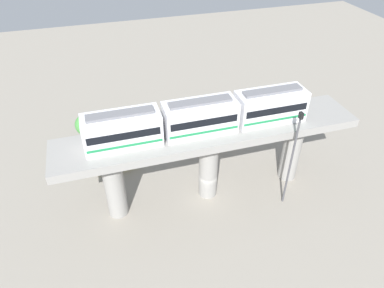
{
  "coord_description": "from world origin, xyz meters",
  "views": [
    {
      "loc": [
        25.28,
        -9.32,
        26.69
      ],
      "look_at": [
        -2.5,
        -0.97,
        4.9
      ],
      "focal_mm": 32.9,
      "sensor_mm": 36.0,
      "label": 1
    }
  ],
  "objects_px": {
    "parked_car_yellow": "(118,160)",
    "tree_near_viaduct": "(86,125)",
    "train": "(200,117)",
    "parked_car_orange": "(206,139)",
    "signal_post": "(292,157)",
    "parked_car_silver": "(154,139)"
  },
  "relations": [
    {
      "from": "parked_car_yellow",
      "to": "tree_near_viaduct",
      "type": "relative_size",
      "value": 1.02
    },
    {
      "from": "train",
      "to": "parked_car_orange",
      "type": "height_order",
      "value": "train"
    },
    {
      "from": "parked_car_orange",
      "to": "parked_car_yellow",
      "type": "relative_size",
      "value": 1.02
    },
    {
      "from": "signal_post",
      "to": "parked_car_silver",
      "type": "bearing_deg",
      "value": -141.87
    },
    {
      "from": "parked_car_silver",
      "to": "signal_post",
      "type": "bearing_deg",
      "value": 44.23
    },
    {
      "from": "parked_car_silver",
      "to": "signal_post",
      "type": "height_order",
      "value": "signal_post"
    },
    {
      "from": "parked_car_orange",
      "to": "tree_near_viaduct",
      "type": "height_order",
      "value": "tree_near_viaduct"
    },
    {
      "from": "parked_car_orange",
      "to": "parked_car_yellow",
      "type": "distance_m",
      "value": 11.19
    },
    {
      "from": "train",
      "to": "parked_car_yellow",
      "type": "relative_size",
      "value": 4.74
    },
    {
      "from": "parked_car_orange",
      "to": "parked_car_silver",
      "type": "bearing_deg",
      "value": -117.19
    },
    {
      "from": "tree_near_viaduct",
      "to": "signal_post",
      "type": "bearing_deg",
      "value": 49.35
    },
    {
      "from": "parked_car_orange",
      "to": "parked_car_yellow",
      "type": "bearing_deg",
      "value": -93.93
    },
    {
      "from": "train",
      "to": "parked_car_silver",
      "type": "bearing_deg",
      "value": -165.3
    },
    {
      "from": "parked_car_orange",
      "to": "train",
      "type": "bearing_deg",
      "value": -32.65
    },
    {
      "from": "signal_post",
      "to": "parked_car_orange",
      "type": "bearing_deg",
      "value": -159.09
    },
    {
      "from": "parked_car_yellow",
      "to": "parked_car_silver",
      "type": "distance_m",
      "value": 5.72
    },
    {
      "from": "parked_car_orange",
      "to": "tree_near_viaduct",
      "type": "relative_size",
      "value": 1.05
    },
    {
      "from": "parked_car_yellow",
      "to": "signal_post",
      "type": "bearing_deg",
      "value": 51.14
    },
    {
      "from": "train",
      "to": "parked_car_orange",
      "type": "xyz_separation_m",
      "value": [
        -8.22,
        3.61,
        -8.96
      ]
    },
    {
      "from": "parked_car_orange",
      "to": "tree_near_viaduct",
      "type": "distance_m",
      "value": 14.86
    },
    {
      "from": "train",
      "to": "parked_car_orange",
      "type": "relative_size",
      "value": 4.63
    },
    {
      "from": "tree_near_viaduct",
      "to": "parked_car_silver",
      "type": "bearing_deg",
      "value": 74.24
    }
  ]
}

